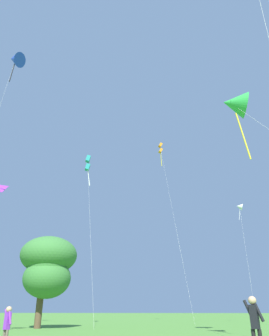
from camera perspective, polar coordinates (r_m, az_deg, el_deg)
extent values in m
cone|color=white|center=(46.58, 17.73, -6.38)|extent=(1.09, 1.04, 1.08)
cylinder|color=silver|center=(46.19, 17.73, -7.68)|extent=(0.36, 0.22, 1.48)
cylinder|color=silver|center=(43.10, 18.94, -14.70)|extent=(0.69, 4.09, 14.10)
cylinder|color=silver|center=(14.92, 21.51, 23.06)|extent=(1.48, 4.74, 23.70)
cube|color=orange|center=(50.34, 4.50, 3.95)|extent=(0.76, 0.76, 0.70)
cube|color=orange|center=(49.92, 4.53, 3.00)|extent=(0.76, 0.76, 0.70)
cylinder|color=#3F382D|center=(50.13, 4.51, 3.48)|extent=(0.04, 0.04, 1.33)
cylinder|color=yellow|center=(49.40, 4.64, 1.61)|extent=(0.22, 0.23, 2.37)
cylinder|color=silver|center=(41.63, 6.87, -8.59)|extent=(2.99, 8.91, 23.90)
cube|color=teal|center=(40.01, -8.04, 1.56)|extent=(0.76, 0.83, 0.79)
cube|color=teal|center=(39.57, -8.13, 0.12)|extent=(0.76, 0.83, 0.79)
cylinder|color=#3F382D|center=(39.79, -8.08, 0.84)|extent=(0.05, 0.05, 1.56)
cylinder|color=silver|center=(39.03, -7.96, -1.55)|extent=(0.49, 0.13, 2.22)
cylinder|color=silver|center=(33.47, -7.67, -10.59)|extent=(3.19, 6.80, 17.45)
cone|color=green|center=(20.76, 16.94, 10.58)|extent=(1.64, 1.59, 1.85)
cylinder|color=yellow|center=(19.60, 18.28, 5.41)|extent=(0.50, 0.33, 3.11)
cone|color=blue|center=(43.55, -19.93, 17.27)|extent=(2.38, 2.19, 2.23)
cylinder|color=black|center=(42.23, -20.46, 15.19)|extent=(0.25, 0.33, 2.67)
cube|color=purple|center=(14.11, -21.16, -23.47)|extent=(0.25, 0.25, 0.57)
cylinder|color=purple|center=(14.20, -21.36, -22.85)|extent=(0.26, 0.20, 0.54)
cylinder|color=purple|center=(14.01, -20.77, -22.94)|extent=(0.26, 0.20, 0.54)
sphere|color=tan|center=(14.10, -20.91, -21.90)|extent=(0.21, 0.21, 0.21)
cube|color=black|center=(11.49, 20.04, -23.04)|extent=(0.29, 0.29, 0.67)
cylinder|color=black|center=(11.53, 19.20, -22.30)|extent=(0.31, 0.22, 0.63)
cylinder|color=black|center=(11.45, 20.64, -22.12)|extent=(0.31, 0.22, 0.63)
sphere|color=tan|center=(11.49, 19.71, -20.77)|extent=(0.25, 0.25, 0.25)
cylinder|color=brown|center=(31.77, -15.92, -20.02)|extent=(0.57, 0.57, 5.69)
ellipsoid|color=#387533|center=(31.51, -14.93, -18.01)|extent=(4.15, 4.15, 3.36)
ellipsoid|color=#387533|center=(31.59, -14.78, -16.16)|extent=(3.50, 3.50, 3.24)
ellipsoid|color=#387533|center=(32.05, -14.62, -14.42)|extent=(5.08, 5.08, 3.36)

